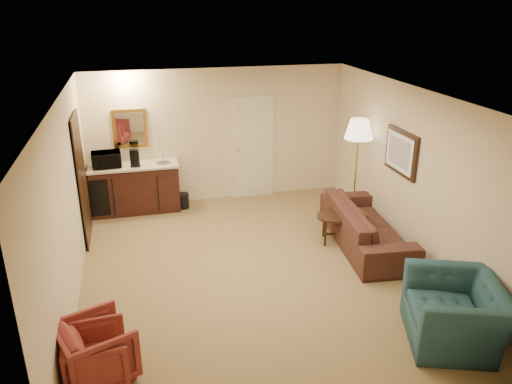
% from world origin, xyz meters
% --- Properties ---
extents(ground, '(6.00, 6.00, 0.00)m').
position_xyz_m(ground, '(0.00, 0.00, 0.00)').
color(ground, olive).
rests_on(ground, ground).
extents(room_walls, '(5.02, 6.01, 2.61)m').
position_xyz_m(room_walls, '(-0.10, 0.77, 1.72)').
color(room_walls, '#C6B294').
rests_on(room_walls, ground).
extents(wetbar_cabinet, '(1.64, 0.58, 0.92)m').
position_xyz_m(wetbar_cabinet, '(-1.65, 2.72, 0.46)').
color(wetbar_cabinet, '#351511').
rests_on(wetbar_cabinet, ground).
extents(sofa, '(0.91, 2.41, 0.92)m').
position_xyz_m(sofa, '(1.97, 0.39, 0.46)').
color(sofa, black).
rests_on(sofa, ground).
extents(teal_armchair, '(1.10, 1.35, 1.02)m').
position_xyz_m(teal_armchair, '(1.90, -2.12, 0.51)').
color(teal_armchair, '#214A53').
rests_on(teal_armchair, ground).
extents(rose_chair_near, '(0.65, 0.68, 0.65)m').
position_xyz_m(rose_chair_near, '(-2.15, -1.82, 0.33)').
color(rose_chair_near, maroon).
rests_on(rose_chair_near, ground).
extents(rose_chair_far, '(0.88, 0.91, 0.73)m').
position_xyz_m(rose_chair_far, '(-2.15, -1.76, 0.37)').
color(rose_chair_far, maroon).
rests_on(rose_chair_far, ground).
extents(coffee_table, '(1.00, 0.81, 0.50)m').
position_xyz_m(coffee_table, '(1.63, 0.58, 0.25)').
color(coffee_table, black).
rests_on(coffee_table, ground).
extents(floor_lamp, '(0.63, 0.63, 1.88)m').
position_xyz_m(floor_lamp, '(2.20, 1.40, 0.94)').
color(floor_lamp, '#B0943A').
rests_on(floor_lamp, ground).
extents(waste_bin, '(0.29, 0.29, 0.29)m').
position_xyz_m(waste_bin, '(-0.78, 2.65, 0.15)').
color(waste_bin, black).
rests_on(waste_bin, ground).
extents(microwave, '(0.53, 0.32, 0.35)m').
position_xyz_m(microwave, '(-2.12, 2.72, 1.09)').
color(microwave, black).
rests_on(microwave, wetbar_cabinet).
extents(coffee_maker, '(0.18, 0.18, 0.32)m').
position_xyz_m(coffee_maker, '(-1.61, 2.64, 1.08)').
color(coffee_maker, black).
rests_on(coffee_maker, wetbar_cabinet).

